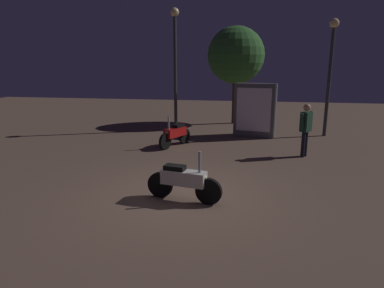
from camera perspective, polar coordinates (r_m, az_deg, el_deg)
ground_plane at (r=7.55m, az=-1.59°, el=-8.57°), size 40.00×40.00×0.00m
motorcycle_white_foreground at (r=7.10m, az=-1.44°, el=-6.25°), size 1.65×0.47×1.11m
motorcycle_red_parked_left at (r=11.81m, az=-2.86°, el=1.68°), size 0.79×1.55×1.11m
person_rider_beside at (r=10.94m, az=18.67°, el=2.97°), size 0.46×0.59×1.66m
streetlamp_near at (r=14.40m, az=22.40°, el=12.68°), size 0.36×0.36×4.51m
streetlamp_far at (r=14.61m, az=-2.87°, el=14.85°), size 0.36×0.36×5.07m
tree_left_bg at (r=16.53m, az=7.42°, el=14.61°), size 2.68×2.68×4.58m
kiosk_billboard at (r=13.63m, az=10.58°, el=5.65°), size 1.67×0.84×2.10m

